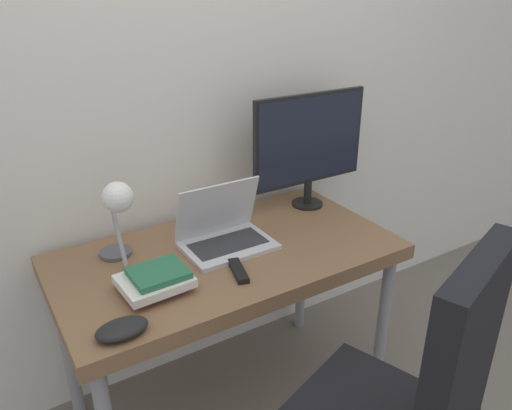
# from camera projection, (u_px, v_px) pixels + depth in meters

# --- Properties ---
(wall_back) EXTENTS (8.00, 0.05, 2.60)m
(wall_back) POSITION_uv_depth(u_px,v_px,m) (175.00, 96.00, 2.03)
(wall_back) COLOR silver
(wall_back) RESTS_ON ground_plane
(desk) EXTENTS (1.31, 0.70, 0.78)m
(desk) POSITION_uv_depth(u_px,v_px,m) (228.00, 267.00, 1.95)
(desk) COLOR brown
(desk) RESTS_ON ground_plane
(laptop) EXTENTS (0.34, 0.25, 0.25)m
(laptop) POSITION_uv_depth(u_px,v_px,m) (224.00, 233.00, 1.94)
(laptop) COLOR silver
(laptop) RESTS_ON desk
(monitor) EXTENTS (0.57, 0.14, 0.52)m
(monitor) POSITION_uv_depth(u_px,v_px,m) (310.00, 143.00, 2.19)
(monitor) COLOR black
(monitor) RESTS_ON desk
(desk_lamp) EXTENTS (0.12, 0.24, 0.34)m
(desk_lamp) POSITION_uv_depth(u_px,v_px,m) (117.00, 208.00, 1.72)
(desk_lamp) COLOR #4C4C51
(desk_lamp) RESTS_ON desk
(office_chair) EXTENTS (0.62, 0.62, 1.15)m
(office_chair) POSITION_uv_depth(u_px,v_px,m) (409.00, 407.00, 1.40)
(office_chair) COLOR black
(office_chair) RESTS_ON ground_plane
(book_stack) EXTENTS (0.24, 0.20, 0.07)m
(book_stack) POSITION_uv_depth(u_px,v_px,m) (156.00, 280.00, 1.66)
(book_stack) COLOR #753384
(book_stack) RESTS_ON desk
(tv_remote) EXTENTS (0.08, 0.16, 0.02)m
(tv_remote) POSITION_uv_depth(u_px,v_px,m) (238.00, 271.00, 1.77)
(tv_remote) COLOR black
(tv_remote) RESTS_ON desk
(game_controller) EXTENTS (0.16, 0.10, 0.04)m
(game_controller) POSITION_uv_depth(u_px,v_px,m) (122.00, 329.00, 1.46)
(game_controller) COLOR black
(game_controller) RESTS_ON desk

